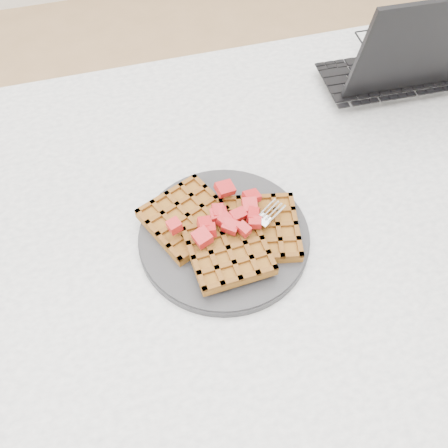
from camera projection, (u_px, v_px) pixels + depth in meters
name	position (u px, v px, depth m)	size (l,w,h in m)	color
ground	(257.00, 368.00, 1.38)	(4.00, 4.00, 0.00)	tan
table	(276.00, 244.00, 0.87)	(1.20, 0.80, 0.75)	silver
plate	(224.00, 237.00, 0.73)	(0.25, 0.25, 0.02)	#262629
waffles	(225.00, 231.00, 0.71)	(0.23, 0.20, 0.03)	#925B1F
strawberry_pile	(224.00, 218.00, 0.69)	(0.15, 0.15, 0.02)	#920006
fork	(249.00, 242.00, 0.70)	(0.02, 0.18, 0.02)	silver
laptop	(404.00, 58.00, 0.92)	(0.32, 0.24, 0.22)	black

